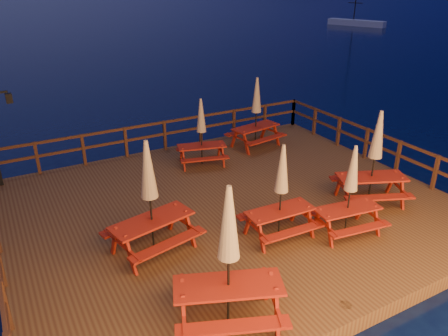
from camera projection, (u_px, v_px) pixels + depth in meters
The scene contains 12 objects.
ground at pixel (230, 218), 12.46m from camera, with size 500.00×500.00×0.00m, color #050C32.
deck at pixel (230, 211), 12.38m from camera, with size 12.00×10.00×0.40m, color #4E2E19.
deck_piles at pixel (230, 226), 12.59m from camera, with size 11.44×9.44×1.40m.
railing at pixel (202, 159), 13.40m from camera, with size 11.80×9.75×1.10m.
sailboat at pixel (356, 23), 55.70m from camera, with size 3.97×7.27×10.92m.
picnic_table_0 at pixel (256, 112), 15.90m from camera, with size 2.04×1.77×2.60m.
picnic_table_1 at pixel (229, 256), 7.63m from camera, with size 2.46×2.27×2.85m.
picnic_table_2 at pixel (150, 196), 9.75m from camera, with size 2.23×1.97×2.77m.
picnic_table_3 at pixel (201, 131), 14.44m from camera, with size 1.89×1.69×2.29m.
picnic_table_4 at pixel (375, 157), 11.91m from camera, with size 2.35×2.17×2.70m.
picnic_table_5 at pixel (281, 190), 10.38m from camera, with size 1.75×1.46×2.43m.
picnic_table_6 at pixel (350, 189), 10.53m from camera, with size 1.81×1.56×2.35m.
Camera 1 is at (-5.38, -9.33, 6.43)m, focal length 35.00 mm.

